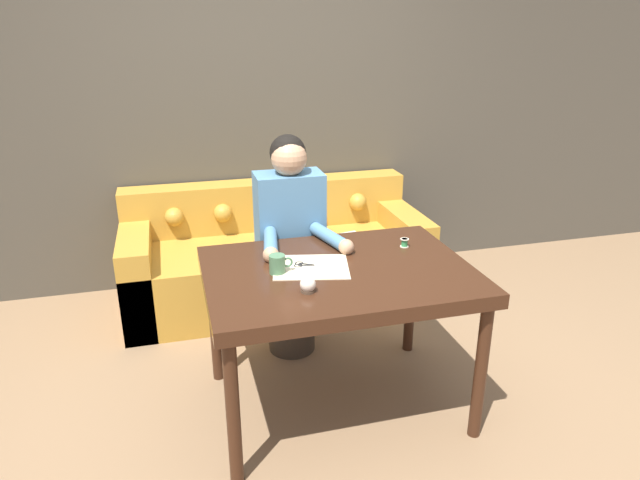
% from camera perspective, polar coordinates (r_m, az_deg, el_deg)
% --- Properties ---
extents(ground_plane, '(16.00, 16.00, 0.00)m').
position_cam_1_polar(ground_plane, '(3.13, -0.02, -16.01)').
color(ground_plane, '#846647').
extents(wall_back, '(8.00, 0.06, 2.60)m').
position_cam_1_polar(wall_back, '(4.26, -6.39, 13.03)').
color(wall_back, '#474238').
rests_on(wall_back, ground_plane).
extents(dining_table, '(1.27, 0.93, 0.78)m').
position_cam_1_polar(dining_table, '(2.76, 1.83, -4.34)').
color(dining_table, '#381E11').
rests_on(dining_table, ground_plane).
extents(couch, '(2.08, 0.87, 0.79)m').
position_cam_1_polar(couch, '(4.11, -4.53, -1.84)').
color(couch, '#B7842D').
rests_on(couch, ground_plane).
extents(person, '(0.47, 0.61, 1.32)m').
position_cam_1_polar(person, '(3.27, -2.96, -0.92)').
color(person, '#33281E').
rests_on(person, ground_plane).
extents(pattern_paper_main, '(0.41, 0.37, 0.00)m').
position_cam_1_polar(pattern_paper_main, '(2.74, -0.91, -2.71)').
color(pattern_paper_main, beige).
rests_on(pattern_paper_main, dining_table).
extents(scissors, '(0.22, 0.13, 0.01)m').
position_cam_1_polar(scissors, '(2.76, -1.15, -2.53)').
color(scissors, silver).
rests_on(scissors, dining_table).
extents(mug, '(0.11, 0.08, 0.09)m').
position_cam_1_polar(mug, '(2.67, -4.24, -2.45)').
color(mug, '#47704C').
rests_on(mug, dining_table).
extents(thread_spool, '(0.04, 0.04, 0.05)m').
position_cam_1_polar(thread_spool, '(3.01, 8.44, -0.27)').
color(thread_spool, '#338C4C').
rests_on(thread_spool, dining_table).
extents(pin_cushion, '(0.07, 0.07, 0.07)m').
position_cam_1_polar(pin_cushion, '(2.49, -1.22, -4.53)').
color(pin_cushion, '#4C3828').
rests_on(pin_cushion, dining_table).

